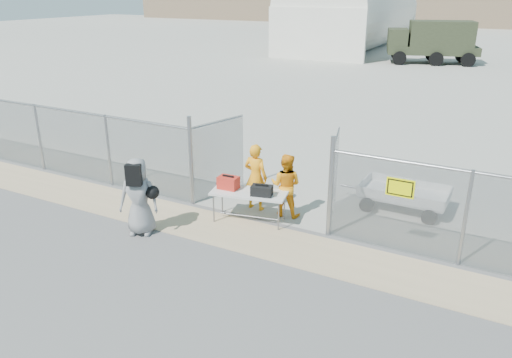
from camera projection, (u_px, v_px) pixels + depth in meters
The scene contains 13 objects.
ground at pixel (215, 251), 11.44m from camera, with size 160.00×160.00×0.00m, color #4F4E4E.
tarmac_inside at pixel (460, 53), 46.01m from camera, with size 160.00×80.00×0.01m, color #A3A295.
dirt_strip at pixel (237, 233), 12.26m from camera, with size 44.00×1.60×0.01m, color tan.
chain_link_fence at pixel (256, 179), 12.69m from camera, with size 40.00×0.20×2.20m, color gray, non-canonical shape.
quonset_hangar at pixel (352, 6), 47.34m from camera, with size 9.00×18.00×8.00m, color silver, non-canonical shape.
folding_table at pixel (249, 206), 12.79m from camera, with size 1.92×0.80×0.81m, color silver, non-canonical shape.
orange_bag at pixel (228, 183), 12.80m from camera, with size 0.51×0.34×0.32m, color red.
black_duffel at pixel (262, 191), 12.39m from camera, with size 0.52×0.31×0.25m, color black.
security_worker_left at pixel (256, 177), 13.33m from camera, with size 0.67×0.44×1.84m, color #FF9B13.
security_worker_right at pixel (286, 185), 12.97m from camera, with size 0.83×0.64×1.70m, color #FF9B13.
visitor at pixel (139, 197), 11.98m from camera, with size 0.94×0.61×1.92m, color gray.
utility_trailer at pixel (404, 197), 13.51m from camera, with size 2.97×1.53×0.72m, color silver, non-canonical shape.
military_truck at pixel (433, 42), 39.21m from camera, with size 6.86×2.53×3.27m, color #2F3621, non-canonical shape.
Camera 1 is at (5.59, -8.45, 5.65)m, focal length 35.00 mm.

